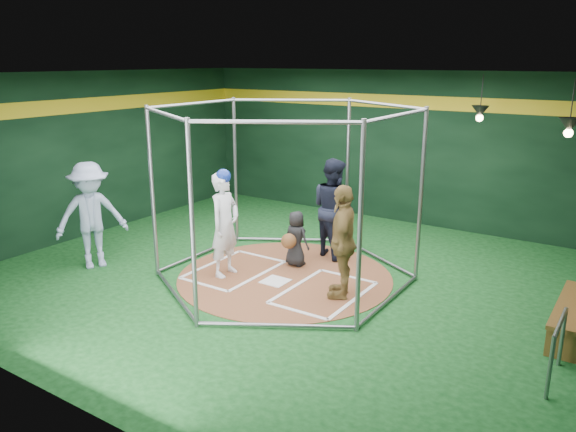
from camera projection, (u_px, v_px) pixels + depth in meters
The scene contains 14 objects.
room_shell at pixel (285, 180), 9.51m from camera, with size 10.10×9.10×3.53m.
clay_disc at pixel (285, 276), 9.98m from camera, with size 3.80×3.80×0.01m, color brown.
home_plate at pixel (275, 281), 9.73m from camera, with size 0.43×0.43×0.01m, color white.
batter_box_left at pixel (234, 269), 10.28m from camera, with size 1.17×1.77×0.01m.
batter_box_right at pixel (324, 292), 9.27m from camera, with size 1.17×1.77×0.01m.
batting_cage at pixel (285, 195), 9.57m from camera, with size 4.05×4.67×3.00m.
pendant_lamp_near at pixel (480, 112), 10.97m from camera, with size 0.34×0.34×0.90m.
pendant_lamp_far at pixel (569, 125), 8.73m from camera, with size 0.34×0.34×0.90m.
batter_figure at pixel (225, 223), 9.82m from camera, with size 0.48×0.70×1.92m.
visitor_leopard at pixel (343, 241), 8.93m from camera, with size 1.08×0.45×1.85m, color tan.
catcher_figure at pixel (295, 239), 10.36m from camera, with size 0.53×0.57×1.04m.
umpire at pixel (333, 208), 10.79m from camera, with size 0.94×0.73×1.92m, color black.
bystander_blue at pixel (91, 215), 10.23m from camera, with size 1.27×0.73×1.97m, color #98A8C9.
steel_railing at pixel (558, 341), 6.61m from camera, with size 0.05×0.93×0.80m.
Camera 1 is at (5.17, -7.75, 3.74)m, focal length 35.00 mm.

